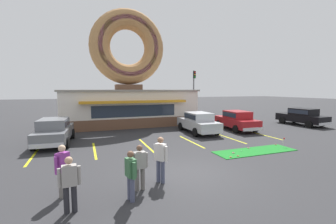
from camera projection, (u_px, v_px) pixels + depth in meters
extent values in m
plane|color=#2D2D30|center=(188.00, 174.00, 9.08)|extent=(160.00, 160.00, 0.00)
cube|color=brown|center=(129.00, 119.00, 22.17)|extent=(12.00, 6.00, 0.90)
cube|color=silver|center=(129.00, 103.00, 22.00)|extent=(12.00, 6.00, 2.30)
cube|color=gray|center=(128.00, 91.00, 21.88)|extent=(12.30, 6.30, 0.16)
cube|color=orange|center=(136.00, 102.00, 18.90)|extent=(9.00, 0.60, 0.20)
cube|color=#232D3D|center=(135.00, 111.00, 19.25)|extent=(7.20, 0.03, 1.00)
cube|color=brown|center=(128.00, 87.00, 21.85)|extent=(2.40, 1.80, 0.50)
torus|color=#B27F4C|center=(128.00, 47.00, 21.46)|extent=(7.10, 1.90, 7.10)
torus|color=#D8728C|center=(129.00, 46.00, 21.06)|extent=(6.25, 1.05, 6.24)
cube|color=#197523|center=(255.00, 151.00, 12.35)|extent=(4.72, 1.42, 0.03)
torus|color=#A5724C|center=(231.00, 157.00, 11.14)|extent=(0.13, 0.13, 0.04)
torus|color=#D8667F|center=(248.00, 148.00, 12.88)|extent=(0.13, 0.13, 0.04)
torus|color=#A5724C|center=(238.00, 156.00, 11.36)|extent=(0.13, 0.13, 0.04)
torus|color=#A5724C|center=(276.00, 145.00, 13.64)|extent=(0.13, 0.13, 0.04)
torus|color=#D8667F|center=(233.00, 153.00, 11.88)|extent=(0.13, 0.13, 0.04)
sphere|color=white|center=(241.00, 151.00, 12.20)|extent=(0.04, 0.04, 0.04)
cylinder|color=silver|center=(283.00, 142.00, 13.13)|extent=(0.01, 0.01, 0.55)
cube|color=red|center=(284.00, 139.00, 13.12)|extent=(0.12, 0.01, 0.08)
cube|color=#B2B5BA|center=(198.00, 124.00, 17.65)|extent=(1.84, 4.43, 0.68)
cube|color=#B2B5BA|center=(199.00, 116.00, 17.44)|extent=(1.60, 2.13, 0.60)
cube|color=#232D3D|center=(199.00, 116.00, 17.44)|extent=(1.62, 2.05, 0.36)
cube|color=silver|center=(186.00, 123.00, 19.76)|extent=(1.67, 0.13, 0.24)
cube|color=silver|center=(212.00, 132.00, 15.58)|extent=(1.67, 0.13, 0.24)
cylinder|color=black|center=(181.00, 126.00, 18.67)|extent=(0.23, 0.64, 0.64)
cylinder|color=black|center=(200.00, 125.00, 19.25)|extent=(0.23, 0.64, 0.64)
cylinder|color=black|center=(195.00, 132.00, 16.11)|extent=(0.23, 0.64, 0.64)
cylinder|color=black|center=(217.00, 131.00, 16.69)|extent=(0.23, 0.64, 0.64)
cube|color=slate|center=(55.00, 133.00, 13.98)|extent=(2.05, 4.51, 0.68)
cube|color=slate|center=(54.00, 124.00, 13.77)|extent=(1.70, 2.20, 0.60)
cube|color=#232D3D|center=(54.00, 123.00, 13.77)|extent=(1.72, 2.12, 0.36)
cube|color=silver|center=(61.00, 131.00, 16.13)|extent=(1.67, 0.21, 0.24)
cube|color=silver|center=(47.00, 146.00, 11.88)|extent=(1.67, 0.21, 0.24)
cylinder|color=black|center=(44.00, 135.00, 15.06)|extent=(0.26, 0.65, 0.64)
cylinder|color=black|center=(73.00, 134.00, 15.56)|extent=(0.26, 0.65, 0.64)
cylinder|color=black|center=(33.00, 145.00, 12.46)|extent=(0.26, 0.65, 0.64)
cylinder|color=black|center=(67.00, 143.00, 12.96)|extent=(0.26, 0.65, 0.64)
cube|color=black|center=(301.00, 118.00, 21.37)|extent=(1.98, 4.48, 0.68)
cube|color=black|center=(303.00, 112.00, 21.17)|extent=(1.66, 2.18, 0.60)
cube|color=#232D3D|center=(303.00, 111.00, 21.17)|extent=(1.68, 2.09, 0.36)
cube|color=silver|center=(281.00, 118.00, 23.43)|extent=(1.67, 0.18, 0.24)
cube|color=silver|center=(325.00, 124.00, 19.36)|extent=(1.67, 0.18, 0.24)
cylinder|color=black|center=(282.00, 120.00, 22.30)|extent=(0.25, 0.65, 0.64)
cylinder|color=black|center=(294.00, 119.00, 23.00)|extent=(0.25, 0.65, 0.64)
cylinder|color=black|center=(309.00, 124.00, 19.81)|extent=(0.25, 0.65, 0.64)
cylinder|color=black|center=(322.00, 123.00, 20.51)|extent=(0.25, 0.65, 0.64)
cube|color=maroon|center=(236.00, 122.00, 18.89)|extent=(2.09, 4.52, 0.68)
cube|color=maroon|center=(237.00, 115.00, 18.69)|extent=(1.72, 2.21, 0.60)
cube|color=#232D3D|center=(237.00, 114.00, 18.68)|extent=(1.73, 2.13, 0.36)
cube|color=silver|center=(222.00, 121.00, 21.05)|extent=(1.67, 0.23, 0.24)
cube|color=silver|center=(253.00, 129.00, 16.79)|extent=(1.67, 0.23, 0.24)
cylinder|color=black|center=(219.00, 124.00, 19.99)|extent=(0.27, 0.65, 0.64)
cylinder|color=black|center=(236.00, 123.00, 20.48)|extent=(0.27, 0.65, 0.64)
cylinder|color=black|center=(236.00, 129.00, 17.38)|extent=(0.27, 0.65, 0.64)
cylinder|color=black|center=(255.00, 128.00, 17.87)|extent=(0.27, 0.65, 0.64)
cylinder|color=slate|center=(66.00, 183.00, 7.22)|extent=(0.15, 0.15, 0.82)
cylinder|color=slate|center=(61.00, 185.00, 7.03)|extent=(0.15, 0.15, 0.82)
cube|color=#8C3393|center=(63.00, 162.00, 7.05)|extent=(0.43, 0.44, 0.60)
cylinder|color=#8C3393|center=(69.00, 161.00, 7.29)|extent=(0.10, 0.10, 0.55)
cylinder|color=#8C3393|center=(56.00, 166.00, 6.82)|extent=(0.10, 0.10, 0.55)
sphere|color=beige|center=(62.00, 148.00, 7.01)|extent=(0.22, 0.22, 0.22)
cylinder|color=slate|center=(137.00, 180.00, 7.53)|extent=(0.15, 0.15, 0.76)
cylinder|color=slate|center=(143.00, 179.00, 7.61)|extent=(0.15, 0.15, 0.76)
cube|color=gray|center=(140.00, 160.00, 7.50)|extent=(0.40, 0.27, 0.56)
cylinder|color=gray|center=(132.00, 162.00, 7.40)|extent=(0.10, 0.10, 0.51)
cylinder|color=gray|center=(147.00, 160.00, 7.61)|extent=(0.10, 0.10, 0.51)
sphere|color=brown|center=(139.00, 148.00, 7.46)|extent=(0.21, 0.21, 0.21)
cylinder|color=#474C66|center=(158.00, 171.00, 8.26)|extent=(0.15, 0.15, 0.83)
cylinder|color=#474C66|center=(163.00, 172.00, 8.15)|extent=(0.15, 0.15, 0.83)
cube|color=silver|center=(161.00, 152.00, 8.13)|extent=(0.41, 0.45, 0.61)
cylinder|color=silver|center=(155.00, 152.00, 8.28)|extent=(0.10, 0.10, 0.56)
cylinder|color=silver|center=(166.00, 154.00, 7.99)|extent=(0.10, 0.10, 0.56)
sphere|color=#9E7051|center=(160.00, 140.00, 8.08)|extent=(0.22, 0.22, 0.22)
cylinder|color=#232328|center=(74.00, 198.00, 6.22)|extent=(0.15, 0.15, 0.78)
cylinder|color=#232328|center=(66.00, 200.00, 6.13)|extent=(0.15, 0.15, 0.78)
cube|color=gray|center=(69.00, 175.00, 6.11)|extent=(0.40, 0.27, 0.57)
cylinder|color=gray|center=(79.00, 175.00, 6.21)|extent=(0.10, 0.10, 0.53)
cylinder|color=gray|center=(59.00, 178.00, 6.00)|extent=(0.10, 0.10, 0.53)
sphere|color=tan|center=(69.00, 160.00, 6.06)|extent=(0.21, 0.21, 0.21)
cylinder|color=#474C66|center=(132.00, 190.00, 6.78)|extent=(0.15, 0.15, 0.76)
cylinder|color=#474C66|center=(130.00, 187.00, 6.95)|extent=(0.15, 0.15, 0.76)
cube|color=#386B42|center=(131.00, 168.00, 6.80)|extent=(0.31, 0.42, 0.56)
cylinder|color=#386B42|center=(134.00, 171.00, 6.59)|extent=(0.10, 0.10, 0.51)
cylinder|color=#386B42|center=(128.00, 166.00, 7.01)|extent=(0.10, 0.10, 0.51)
sphere|color=brown|center=(130.00, 154.00, 6.75)|extent=(0.20, 0.20, 0.20)
cylinder|color=#232833|center=(191.00, 120.00, 21.26)|extent=(0.56, 0.56, 0.95)
torus|color=black|center=(191.00, 115.00, 21.21)|extent=(0.57, 0.57, 0.05)
cylinder|color=#595B60|center=(194.00, 93.00, 29.06)|extent=(0.16, 0.16, 5.80)
cube|color=black|center=(194.00, 75.00, 28.65)|extent=(0.28, 0.24, 0.90)
sphere|color=red|center=(195.00, 72.00, 28.51)|extent=(0.18, 0.18, 0.18)
sphere|color=orange|center=(195.00, 75.00, 28.54)|extent=(0.18, 0.18, 0.18)
sphere|color=green|center=(195.00, 77.00, 28.57)|extent=(0.18, 0.18, 0.18)
cube|color=yellow|center=(33.00, 156.00, 11.51)|extent=(0.12, 3.60, 0.01)
cube|color=yellow|center=(95.00, 150.00, 12.55)|extent=(0.12, 3.60, 0.01)
cube|color=yellow|center=(146.00, 146.00, 13.60)|extent=(0.12, 3.60, 0.01)
cube|color=yellow|center=(191.00, 142.00, 14.65)|extent=(0.12, 3.60, 0.01)
cube|color=yellow|center=(230.00, 138.00, 15.70)|extent=(0.12, 3.60, 0.01)
cube|color=yellow|center=(263.00, 135.00, 16.74)|extent=(0.12, 3.60, 0.01)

